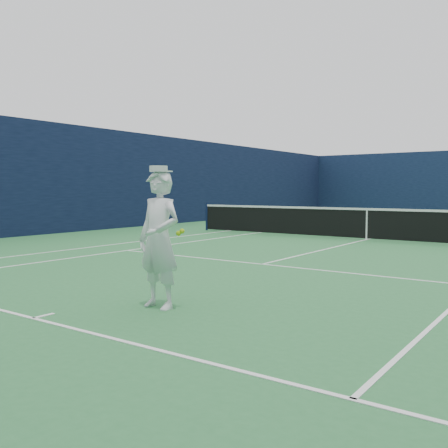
% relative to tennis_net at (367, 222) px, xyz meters
% --- Properties ---
extents(ground, '(80.00, 80.00, 0.00)m').
position_rel_tennis_net_xyz_m(ground, '(0.00, 0.00, -0.55)').
color(ground, '#2A6E38').
rests_on(ground, ground).
extents(court_markings, '(11.03, 23.83, 0.01)m').
position_rel_tennis_net_xyz_m(court_markings, '(0.00, 0.00, -0.55)').
color(court_markings, white).
rests_on(court_markings, ground).
extents(windscreen_fence, '(20.12, 36.12, 4.00)m').
position_rel_tennis_net_xyz_m(windscreen_fence, '(0.00, 0.00, 1.45)').
color(windscreen_fence, '#0F1A38').
rests_on(windscreen_fence, ground).
extents(tennis_net, '(12.88, 0.09, 1.07)m').
position_rel_tennis_net_xyz_m(tennis_net, '(0.00, 0.00, 0.00)').
color(tennis_net, '#141E4C').
rests_on(tennis_net, ground).
extents(tennis_player, '(0.77, 0.49, 1.91)m').
position_rel_tennis_net_xyz_m(tennis_player, '(0.89, -10.55, 0.38)').
color(tennis_player, white).
rests_on(tennis_player, ground).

